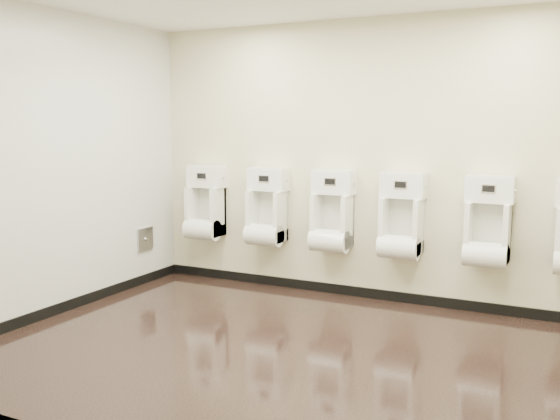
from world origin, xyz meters
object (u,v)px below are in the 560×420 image
Objects in this scene: urinal_3 at (401,222)px; urinal_4 at (488,228)px; access_panel at (145,239)px; urinal_2 at (332,217)px; urinal_0 at (205,208)px; urinal_1 at (267,213)px.

urinal_4 is at bearing 0.00° from urinal_3.
access_panel is 0.31× the size of urinal_2.
urinal_0 is at bearing 180.00° from urinal_2.
urinal_1 is 1.47m from urinal_3.
access_panel is 2.13m from urinal_2.
urinal_0 is 3.05m from urinal_4.
urinal_4 is at bearing 0.00° from urinal_2.
access_panel is at bearing -171.70° from urinal_3.
urinal_3 is at bearing 0.00° from urinal_2.
urinal_0 and urinal_3 have the same top height.
urinal_1 is (1.31, 0.41, 0.33)m from access_panel.
urinal_1 is at bearing 17.15° from access_panel.
urinal_2 is 0.72m from urinal_3.
urinal_2 is at bearing 11.12° from access_panel.
urinal_0 is 1.53m from urinal_2.
urinal_3 is (1.47, 0.00, 0.00)m from urinal_1.
access_panel is 0.31× the size of urinal_4.
urinal_3 is 1.00× the size of urinal_4.
urinal_0 and urinal_2 have the same top height.
access_panel is 2.83m from urinal_3.
urinal_3 and urinal_4 have the same top height.
urinal_2 is 1.00× the size of urinal_3.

